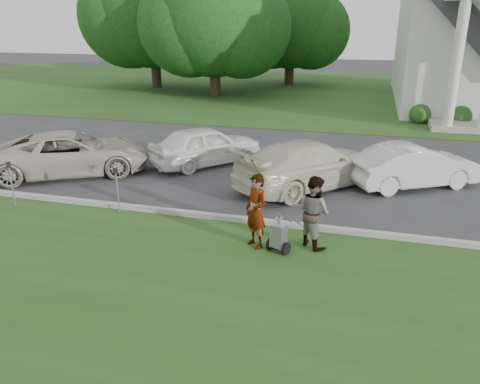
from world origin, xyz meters
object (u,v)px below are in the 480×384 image
at_px(tree_far, 153,13).
at_px(person_left, 256,212).
at_px(striping_cart, 279,236).
at_px(parking_meter_near, 117,184).
at_px(parking_meter_far, 11,178).
at_px(car_a, 71,153).
at_px(person_right, 314,212).
at_px(car_d, 414,166).
at_px(car_c, 310,164).
at_px(car_b, 206,145).
at_px(tree_back, 291,26).
at_px(tree_left, 214,21).

bearing_deg(tree_far, person_left, -60.48).
distance_m(striping_cart, parking_meter_near, 4.96).
bearing_deg(striping_cart, parking_meter_near, -171.84).
height_order(striping_cart, parking_meter_far, parking_meter_far).
relative_size(striping_cart, car_a, 0.20).
relative_size(person_right, parking_meter_far, 1.25).
bearing_deg(striping_cart, tree_far, 142.22).
relative_size(tree_far, car_d, 2.77).
distance_m(car_c, car_d, 3.37).
distance_m(parking_meter_far, car_b, 6.82).
xyz_separation_m(parking_meter_far, car_b, (3.90, 5.59, -0.15)).
bearing_deg(striping_cart, person_left, -171.44).
distance_m(parking_meter_near, car_d, 9.30).
relative_size(car_c, car_d, 1.26).
distance_m(tree_far, person_left, 29.96).
distance_m(striping_cart, car_d, 6.62).
relative_size(tree_back, car_a, 1.81).
distance_m(tree_back, striping_cart, 31.60).
bearing_deg(car_a, tree_left, -27.71).
bearing_deg(car_d, car_a, 68.34).
relative_size(person_right, car_c, 0.33).
bearing_deg(person_left, person_right, 56.58).
bearing_deg(tree_back, tree_far, -153.44).
distance_m(parking_meter_far, car_d, 12.28).
bearing_deg(parking_meter_far, car_a, 94.55).
bearing_deg(person_right, striping_cart, 77.86).
bearing_deg(parking_meter_far, tree_left, 93.21).
bearing_deg(car_a, car_b, -91.33).
relative_size(tree_back, car_c, 1.81).
height_order(tree_back, person_right, tree_back).
xyz_separation_m(tree_back, parking_meter_far, (-2.76, -30.15, -3.84)).
xyz_separation_m(tree_left, car_d, (12.45, -17.13, -4.42)).
distance_m(striping_cart, car_b, 7.48).
height_order(tree_far, car_d, tree_far).
relative_size(tree_left, parking_meter_far, 7.59).
distance_m(person_left, parking_meter_far, 7.35).
relative_size(striping_cart, parking_meter_far, 0.77).
relative_size(striping_cart, car_c, 0.20).
height_order(person_left, parking_meter_near, person_left).
bearing_deg(tree_left, car_c, -62.97).
bearing_deg(parking_meter_far, tree_far, 106.07).
distance_m(tree_back, car_d, 26.82).
bearing_deg(car_b, parking_meter_far, 95.06).
height_order(tree_left, person_right, tree_left).
height_order(parking_meter_far, car_b, car_b).
bearing_deg(tree_left, striping_cart, -68.19).
bearing_deg(person_left, tree_far, 159.00).
bearing_deg(tree_back, person_right, -79.05).
distance_m(person_left, parking_meter_near, 4.34).
relative_size(person_left, person_right, 1.03).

